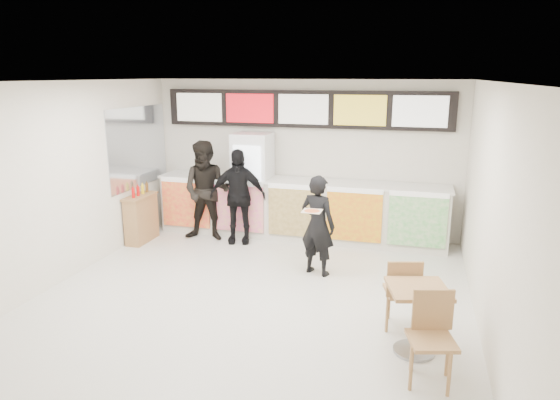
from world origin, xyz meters
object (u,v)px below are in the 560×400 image
at_px(service_counter, 299,209).
at_px(condiment_ledge, 141,218).
at_px(customer_left, 207,191).
at_px(customer_mid, 238,196).
at_px(customer_main, 318,225).
at_px(cafe_table, 417,308).
at_px(drinks_fridge, 253,184).

height_order(service_counter, condiment_ledge, service_counter).
relative_size(customer_left, condiment_ledge, 1.78).
xyz_separation_m(service_counter, customer_mid, (-1.04, -0.54, 0.32)).
xyz_separation_m(customer_main, condiment_ledge, (-3.52, 0.68, -0.34)).
bearing_deg(customer_mid, condiment_ledge, -177.67).
bearing_deg(service_counter, cafe_table, -58.65).
xyz_separation_m(customer_main, customer_mid, (-1.74, 1.13, 0.09)).
xyz_separation_m(customer_left, cafe_table, (3.89, -3.11, -0.40)).
height_order(service_counter, customer_mid, customer_mid).
bearing_deg(condiment_ledge, customer_main, -10.87).
bearing_deg(customer_main, service_counter, -48.82).
bearing_deg(cafe_table, customer_mid, 121.13).
relative_size(service_counter, customer_mid, 3.13).
xyz_separation_m(service_counter, customer_main, (0.70, -1.67, 0.23)).
height_order(drinks_fridge, condiment_ledge, drinks_fridge).
relative_size(service_counter, condiment_ledge, 5.20).
distance_m(service_counter, customer_mid, 1.22).
xyz_separation_m(cafe_table, condiment_ledge, (-5.05, 2.67, -0.09)).
height_order(drinks_fridge, cafe_table, drinks_fridge).
xyz_separation_m(customer_left, customer_mid, (0.62, 0.01, -0.06)).
relative_size(customer_main, condiment_ledge, 1.49).
bearing_deg(cafe_table, customer_left, 126.11).
xyz_separation_m(service_counter, customer_left, (-1.66, -0.55, 0.38)).
height_order(drinks_fridge, customer_left, drinks_fridge).
height_order(service_counter, drinks_fridge, drinks_fridge).
xyz_separation_m(service_counter, drinks_fridge, (-0.93, 0.02, 0.43)).
distance_m(drinks_fridge, customer_mid, 0.58).
relative_size(customer_mid, cafe_table, 1.06).
bearing_deg(customer_main, condiment_ledge, 7.66).
distance_m(customer_left, customer_mid, 0.62).
xyz_separation_m(customer_main, cafe_table, (1.54, -1.99, -0.25)).
relative_size(service_counter, cafe_table, 3.31).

